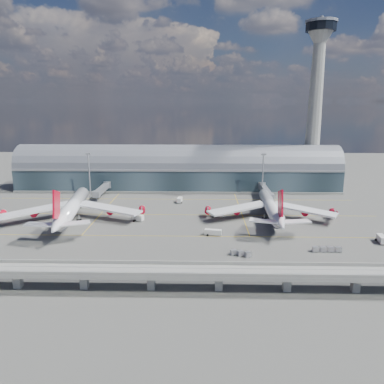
{
  "coord_description": "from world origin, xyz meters",
  "views": [
    {
      "loc": [
        14.52,
        -156.01,
        54.29
      ],
      "look_at": [
        10.56,
        10.0,
        14.0
      ],
      "focal_mm": 35.0,
      "sensor_mm": 36.0,
      "label": 1
    }
  ],
  "objects_px": {
    "airliner_right": "(271,208)",
    "cargo_train_2": "(327,249)",
    "service_truck_3": "(381,239)",
    "floodlight_mast_right": "(263,174)",
    "service_truck_5": "(218,214)",
    "airliner_left": "(72,208)",
    "floodlight_mast_left": "(89,174)",
    "cargo_train_0": "(23,263)",
    "service_truck_2": "(213,232)",
    "service_truck_4": "(180,200)",
    "cargo_train_1": "(241,253)",
    "control_tower": "(315,106)",
    "service_truck_1": "(138,218)"
  },
  "relations": [
    {
      "from": "airliner_right",
      "to": "cargo_train_2",
      "type": "xyz_separation_m",
      "value": [
        13.71,
        -39.68,
        -4.44
      ]
    },
    {
      "from": "airliner_right",
      "to": "service_truck_3",
      "type": "bearing_deg",
      "value": -35.63
    },
    {
      "from": "floodlight_mast_right",
      "to": "service_truck_5",
      "type": "distance_m",
      "value": 48.07
    },
    {
      "from": "cargo_train_2",
      "to": "airliner_left",
      "type": "bearing_deg",
      "value": 71.07
    },
    {
      "from": "floodlight_mast_left",
      "to": "cargo_train_0",
      "type": "xyz_separation_m",
      "value": [
        4.19,
        -94.37,
        -12.81
      ]
    },
    {
      "from": "airliner_right",
      "to": "service_truck_2",
      "type": "height_order",
      "value": "airliner_right"
    },
    {
      "from": "floodlight_mast_left",
      "to": "service_truck_3",
      "type": "distance_m",
      "value": 153.6
    },
    {
      "from": "airliner_left",
      "to": "service_truck_4",
      "type": "distance_m",
      "value": 58.8
    },
    {
      "from": "service_truck_3",
      "to": "floodlight_mast_right",
      "type": "bearing_deg",
      "value": 123.49
    },
    {
      "from": "cargo_train_2",
      "to": "floodlight_mast_right",
      "type": "bearing_deg",
      "value": 7.28
    },
    {
      "from": "cargo_train_1",
      "to": "control_tower",
      "type": "bearing_deg",
      "value": -47.81
    },
    {
      "from": "cargo_train_1",
      "to": "floodlight_mast_left",
      "type": "bearing_deg",
      "value": 21.55
    },
    {
      "from": "control_tower",
      "to": "airliner_left",
      "type": "bearing_deg",
      "value": -150.65
    },
    {
      "from": "cargo_train_0",
      "to": "floodlight_mast_left",
      "type": "bearing_deg",
      "value": 3.32
    },
    {
      "from": "service_truck_4",
      "to": "cargo_train_0",
      "type": "xyz_separation_m",
      "value": [
        -48.73,
        -82.2,
        -0.6
      ]
    },
    {
      "from": "floodlight_mast_right",
      "to": "service_truck_3",
      "type": "relative_size",
      "value": 4.16
    },
    {
      "from": "floodlight_mast_right",
      "to": "cargo_train_2",
      "type": "xyz_separation_m",
      "value": [
        11.4,
        -80.31,
        -12.68
      ]
    },
    {
      "from": "control_tower",
      "to": "cargo_train_1",
      "type": "distance_m",
      "value": 135.74
    },
    {
      "from": "airliner_left",
      "to": "service_truck_1",
      "type": "relative_size",
      "value": 12.95
    },
    {
      "from": "floodlight_mast_left",
      "to": "service_truck_2",
      "type": "xyz_separation_m",
      "value": [
        69.78,
        -63.61,
        -12.32
      ]
    },
    {
      "from": "airliner_right",
      "to": "service_truck_3",
      "type": "distance_m",
      "value": 48.64
    },
    {
      "from": "service_truck_3",
      "to": "cargo_train_2",
      "type": "height_order",
      "value": "service_truck_3"
    },
    {
      "from": "service_truck_2",
      "to": "service_truck_3",
      "type": "bearing_deg",
      "value": -86.65
    },
    {
      "from": "airliner_right",
      "to": "service_truck_4",
      "type": "distance_m",
      "value": 53.2
    },
    {
      "from": "control_tower",
      "to": "service_truck_5",
      "type": "xyz_separation_m",
      "value": [
        -62.22,
        -65.72,
        -50.14
      ]
    },
    {
      "from": "cargo_train_1",
      "to": "cargo_train_2",
      "type": "relative_size",
      "value": 0.73
    },
    {
      "from": "control_tower",
      "to": "cargo_train_0",
      "type": "distance_m",
      "value": 186.19
    },
    {
      "from": "floodlight_mast_left",
      "to": "cargo_train_0",
      "type": "bearing_deg",
      "value": -87.46
    },
    {
      "from": "floodlight_mast_left",
      "to": "cargo_train_2",
      "type": "height_order",
      "value": "floodlight_mast_left"
    },
    {
      "from": "service_truck_5",
      "to": "floodlight_mast_right",
      "type": "bearing_deg",
      "value": -10.8
    },
    {
      "from": "airliner_left",
      "to": "service_truck_5",
      "type": "relative_size",
      "value": 11.0
    },
    {
      "from": "control_tower",
      "to": "service_truck_2",
      "type": "bearing_deg",
      "value": -125.45
    },
    {
      "from": "service_truck_2",
      "to": "service_truck_4",
      "type": "xyz_separation_m",
      "value": [
        -16.86,
        51.44,
        0.12
      ]
    },
    {
      "from": "service_truck_2",
      "to": "service_truck_1",
      "type": "bearing_deg",
      "value": 70.75
    },
    {
      "from": "service_truck_1",
      "to": "cargo_train_1",
      "type": "xyz_separation_m",
      "value": [
        43.61,
        -39.74,
        -0.53
      ]
    },
    {
      "from": "floodlight_mast_left",
      "to": "service_truck_5",
      "type": "relative_size",
      "value": 3.97
    },
    {
      "from": "cargo_train_2",
      "to": "service_truck_5",
      "type": "bearing_deg",
      "value": 41.4
    },
    {
      "from": "floodlight_mast_right",
      "to": "cargo_train_1",
      "type": "height_order",
      "value": "floodlight_mast_right"
    },
    {
      "from": "service_truck_2",
      "to": "service_truck_5",
      "type": "bearing_deg",
      "value": 2.54
    },
    {
      "from": "airliner_left",
      "to": "floodlight_mast_right",
      "type": "bearing_deg",
      "value": 17.88
    },
    {
      "from": "airliner_left",
      "to": "cargo_train_1",
      "type": "bearing_deg",
      "value": -35.46
    },
    {
      "from": "service_truck_5",
      "to": "cargo_train_1",
      "type": "xyz_separation_m",
      "value": [
        6.33,
        -47.11,
        -0.57
      ]
    },
    {
      "from": "floodlight_mast_left",
      "to": "airliner_left",
      "type": "distance_m",
      "value": 46.17
    },
    {
      "from": "service_truck_2",
      "to": "cargo_train_2",
      "type": "height_order",
      "value": "service_truck_2"
    },
    {
      "from": "airliner_left",
      "to": "cargo_train_0",
      "type": "distance_m",
      "value": 49.33
    },
    {
      "from": "floodlight_mast_right",
      "to": "floodlight_mast_left",
      "type": "bearing_deg",
      "value": 180.0
    },
    {
      "from": "service_truck_1",
      "to": "service_truck_3",
      "type": "distance_m",
      "value": 103.63
    },
    {
      "from": "service_truck_4",
      "to": "cargo_train_2",
      "type": "distance_m",
      "value": 89.8
    },
    {
      "from": "airliner_left",
      "to": "airliner_right",
      "type": "height_order",
      "value": "airliner_left"
    },
    {
      "from": "service_truck_2",
      "to": "service_truck_5",
      "type": "distance_m",
      "value": 26.07
    }
  ]
}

